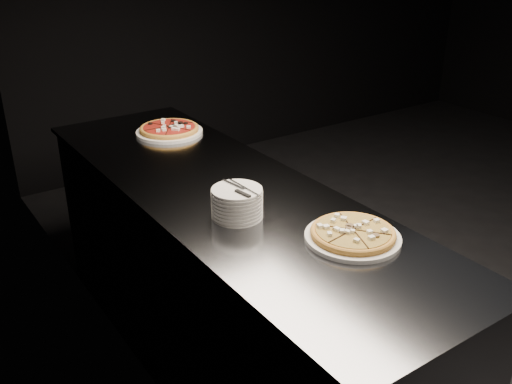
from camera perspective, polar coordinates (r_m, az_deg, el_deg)
floor at (r=4.24m, az=22.48°, el=-4.23°), size 5.00×5.00×0.00m
wall_left at (r=2.12m, az=-12.37°, el=10.09°), size 0.02×5.00×2.80m
counter at (r=2.65m, az=-3.08°, el=-8.59°), size 0.74×2.44×0.92m
pizza_mushroom at (r=2.04m, az=9.66°, el=-4.18°), size 0.34×0.34×0.04m
pizza_tomato at (r=3.11m, az=-8.66°, el=6.18°), size 0.36×0.36×0.04m
plate_stack at (r=2.15m, az=-1.91°, el=-1.10°), size 0.19×0.19×0.12m
cutlery at (r=2.12m, az=-1.54°, el=0.28°), size 0.07×0.21×0.01m
ramekin at (r=2.28m, az=-0.30°, el=-0.16°), size 0.07×0.07×0.06m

